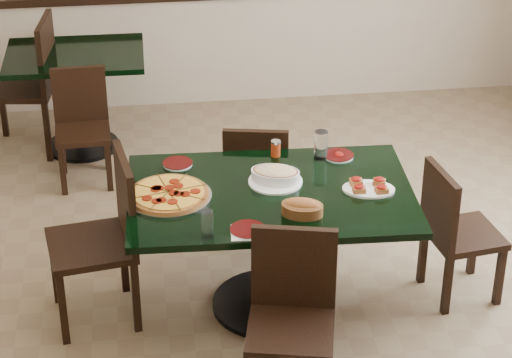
{
  "coord_description": "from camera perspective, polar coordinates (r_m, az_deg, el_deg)",
  "views": [
    {
      "loc": [
        -0.63,
        -4.7,
        3.4
      ],
      "look_at": [
        -0.03,
        0.0,
        0.78
      ],
      "focal_mm": 70.0,
      "sensor_mm": 36.0,
      "label": 1
    }
  ],
  "objects": [
    {
      "name": "back_table",
      "position": [
        7.35,
        -10.19,
        5.46
      ],
      "size": [
        0.98,
        0.72,
        0.75
      ],
      "rotation": [
        0.0,
        0.0,
        -0.01
      ],
      "color": "black",
      "rests_on": "floor"
    },
    {
      "name": "pepper_shaker",
      "position": [
        5.69,
        1.13,
        1.78
      ],
      "size": [
        0.06,
        0.06,
        0.1
      ],
      "color": "#AF4312",
      "rests_on": "main_table"
    },
    {
      "name": "chair_far",
      "position": [
        6.07,
        0.04,
        0.05
      ],
      "size": [
        0.45,
        0.45,
        0.83
      ],
      "rotation": [
        0.0,
        0.0,
        2.95
      ],
      "color": "black",
      "rests_on": "floor"
    },
    {
      "name": "side_plate_near",
      "position": [
        5.0,
        -0.47,
        -2.92
      ],
      "size": [
        0.18,
        0.18,
        0.02
      ],
      "rotation": [
        0.0,
        0.0,
        -0.02
      ],
      "color": "white",
      "rests_on": "main_table"
    },
    {
      "name": "side_plate_far_r",
      "position": [
        5.71,
        4.75,
        1.35
      ],
      "size": [
        0.17,
        0.17,
        0.03
      ],
      "rotation": [
        0.0,
        0.0,
        0.0
      ],
      "color": "white",
      "rests_on": "main_table"
    },
    {
      "name": "bread_basket",
      "position": [
        5.13,
        2.66,
        -1.65
      ],
      "size": [
        0.25,
        0.21,
        0.09
      ],
      "rotation": [
        0.0,
        0.0,
        -0.32
      ],
      "color": "brown",
      "rests_on": "main_table"
    },
    {
      "name": "chair_right",
      "position": [
        5.7,
        11.2,
        -2.73
      ],
      "size": [
        0.44,
        0.44,
        0.83
      ],
      "rotation": [
        0.0,
        0.0,
        1.73
      ],
      "color": "black",
      "rests_on": "floor"
    },
    {
      "name": "chair_near",
      "position": [
        4.89,
        2.07,
        -7.4
      ],
      "size": [
        0.5,
        0.5,
        0.89
      ],
      "rotation": [
        0.0,
        0.0,
        -0.22
      ],
      "color": "black",
      "rests_on": "floor"
    },
    {
      "name": "back_chair_near",
      "position": [
        6.96,
        -9.93,
        3.31
      ],
      "size": [
        0.39,
        0.39,
        0.79
      ],
      "rotation": [
        0.0,
        0.0,
        0.05
      ],
      "color": "black",
      "rests_on": "floor"
    },
    {
      "name": "bruschetta_platter",
      "position": [
        5.38,
        6.46,
        -0.44
      ],
      "size": [
        0.32,
        0.25,
        0.05
      ],
      "rotation": [
        0.0,
        0.0,
        -0.19
      ],
      "color": "white",
      "rests_on": "main_table"
    },
    {
      "name": "pepperoni_pizza",
      "position": [
        5.31,
        -5.01,
        -0.87
      ],
      "size": [
        0.46,
        0.46,
        0.04
      ],
      "rotation": [
        0.0,
        0.0,
        0.25
      ],
      "color": "silver",
      "rests_on": "main_table"
    },
    {
      "name": "chair_left",
      "position": [
        5.45,
        -8.53,
        -2.91
      ],
      "size": [
        0.52,
        0.52,
        0.97
      ],
      "rotation": [
        0.0,
        0.0,
        -1.41
      ],
      "color": "black",
      "rests_on": "floor"
    },
    {
      "name": "napkin_setting",
      "position": [
        4.99,
        -0.55,
        -3.08
      ],
      "size": [
        0.16,
        0.16,
        0.01
      ],
      "rotation": [
        0.0,
        0.0,
        -0.09
      ],
      "color": "white",
      "rests_on": "main_table"
    },
    {
      "name": "lasagna_casserole",
      "position": [
        5.41,
        1.12,
        0.23
      ],
      "size": [
        0.31,
        0.3,
        0.09
      ],
      "rotation": [
        0.0,
        0.0,
        -0.33
      ],
      "color": "white",
      "rests_on": "main_table"
    },
    {
      "name": "water_glass_a",
      "position": [
        5.66,
        3.72,
        1.95
      ],
      "size": [
        0.08,
        0.08,
        0.17
      ],
      "primitive_type": "cylinder",
      "color": "white",
      "rests_on": "main_table"
    },
    {
      "name": "floor",
      "position": [
        5.83,
        0.32,
        -6.69
      ],
      "size": [
        5.5,
        5.5,
        0.0
      ],
      "primitive_type": "plane",
      "color": "#786345",
      "rests_on": "ground"
    },
    {
      "name": "main_table",
      "position": [
        5.44,
        0.83,
        -2.4
      ],
      "size": [
        1.57,
        1.04,
        0.75
      ],
      "rotation": [
        0.0,
        0.0,
        -0.04
      ],
      "color": "black",
      "rests_on": "floor"
    },
    {
      "name": "water_glass_b",
      "position": [
        4.93,
        -2.82,
        -2.56
      ],
      "size": [
        0.07,
        0.07,
        0.14
      ],
      "primitive_type": "cylinder",
      "color": "white",
      "rests_on": "main_table"
    },
    {
      "name": "side_plate_far_l",
      "position": [
        5.63,
        -4.5,
        0.89
      ],
      "size": [
        0.17,
        0.17,
        0.02
      ],
      "rotation": [
        0.0,
        0.0,
        0.01
      ],
      "color": "white",
      "rests_on": "main_table"
    },
    {
      "name": "back_chair_left",
      "position": [
        7.38,
        -12.65,
        5.68
      ],
      "size": [
        0.52,
        0.52,
        1.0
      ],
      "rotation": [
        0.0,
        0.0,
        -1.69
      ],
      "color": "black",
      "rests_on": "floor"
    }
  ]
}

